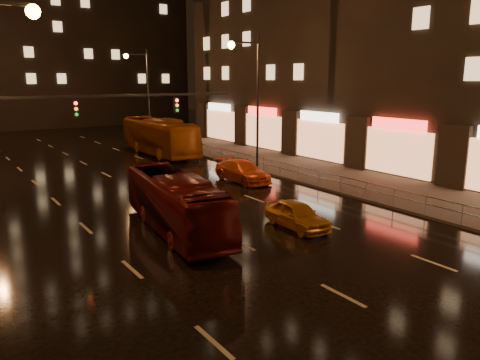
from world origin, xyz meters
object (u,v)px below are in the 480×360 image
(bus_curb, at_px, (159,136))
(bus_red, at_px, (175,203))
(taxi_near, at_px, (297,215))
(taxi_far, at_px, (242,171))

(bus_curb, bearing_deg, bus_red, -111.01)
(bus_curb, height_order, taxi_near, bus_curb)
(bus_curb, xyz_separation_m, taxi_near, (-3.87, -24.26, -1.04))
(bus_red, relative_size, taxi_far, 1.95)
(bus_curb, distance_m, taxi_far, 14.23)
(taxi_near, distance_m, taxi_far, 10.72)
(taxi_near, bearing_deg, bus_curb, 84.58)
(taxi_far, bearing_deg, taxi_near, -111.63)
(bus_red, height_order, taxi_far, bus_red)
(taxi_far, bearing_deg, bus_curb, 87.91)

